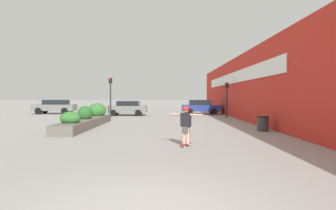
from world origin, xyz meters
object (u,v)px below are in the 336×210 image
at_px(car_rightmost, 200,107).
at_px(car_center_left, 292,106).
at_px(skateboard, 185,145).
at_px(car_leftmost, 54,106).
at_px(traffic_light_left, 110,91).
at_px(car_center_right, 127,108).
at_px(trash_bin, 262,124).
at_px(traffic_light_right, 226,93).
at_px(skateboarder, 185,121).

bearing_deg(car_rightmost, car_center_left, 90.20).
bearing_deg(car_center_left, car_rightmost, 90.20).
xyz_separation_m(skateboard, car_rightmost, (2.76, 20.21, 0.72)).
relative_size(car_leftmost, traffic_light_left, 1.28).
relative_size(car_leftmost, car_rightmost, 1.10).
height_order(car_center_left, car_center_right, car_center_left).
bearing_deg(trash_bin, traffic_light_right, 90.18).
height_order(car_leftmost, traffic_light_left, traffic_light_left).
distance_m(car_center_left, traffic_light_right, 9.90).
distance_m(skateboard, car_center_right, 18.71).
xyz_separation_m(car_rightmost, traffic_light_left, (-8.37, -5.63, 1.56)).
bearing_deg(car_center_right, car_leftmost, 71.87).
xyz_separation_m(skateboarder, car_center_right, (-4.65, 18.11, -0.20)).
bearing_deg(car_center_right, skateboarder, -165.60).
xyz_separation_m(trash_bin, car_rightmost, (-1.68, 15.31, 0.39)).
distance_m(car_rightmost, traffic_light_left, 10.20).
xyz_separation_m(trash_bin, car_center_right, (-9.08, 13.21, 0.35)).
xyz_separation_m(car_center_left, car_rightmost, (-9.71, -0.03, -0.03)).
height_order(car_center_left, traffic_light_right, traffic_light_right).
relative_size(car_rightmost, traffic_light_right, 1.30).
bearing_deg(traffic_light_left, skateboarder, -68.95).
height_order(skateboard, car_center_right, car_center_right).
relative_size(skateboard, car_center_right, 0.18).
bearing_deg(traffic_light_right, car_leftmost, 160.37).
xyz_separation_m(skateboard, traffic_light_left, (-5.61, 14.58, 2.28)).
bearing_deg(car_center_right, car_rightmost, -74.19).
bearing_deg(car_leftmost, car_center_left, -91.18).
bearing_deg(traffic_light_left, trash_bin, -43.96).
xyz_separation_m(skateboarder, car_center_left, (12.47, 20.24, -0.13)).
height_order(skateboarder, traffic_light_right, traffic_light_right).
xyz_separation_m(skateboarder, traffic_light_right, (4.40, 14.65, 1.17)).
xyz_separation_m(skateboard, car_center_right, (-4.65, 18.11, 0.68)).
xyz_separation_m(skateboard, trash_bin, (4.43, 4.90, 0.33)).
relative_size(skateboarder, trash_bin, 1.78).
bearing_deg(traffic_light_left, skateboard, -68.95).
bearing_deg(car_leftmost, traffic_light_right, -109.63).
bearing_deg(skateboard, traffic_light_left, 140.73).
distance_m(skateboard, skateboarder, 0.88).
bearing_deg(car_leftmost, skateboard, -148.46).
bearing_deg(car_rightmost, car_center_right, -74.19).
bearing_deg(car_center_left, skateboard, 148.38).
relative_size(trash_bin, car_leftmost, 0.18).
distance_m(skateboard, car_leftmost, 24.37).
distance_m(car_leftmost, car_center_right, 8.52).
distance_m(car_leftmost, car_rightmost, 15.51).
bearing_deg(traffic_light_right, car_center_right, 159.05).
relative_size(skateboarder, traffic_light_right, 0.46).
bearing_deg(car_center_left, car_leftmost, 88.82).
relative_size(car_leftmost, car_center_right, 1.15).
height_order(traffic_light_left, traffic_light_right, traffic_light_left).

